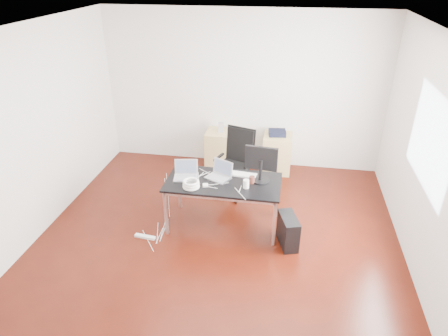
% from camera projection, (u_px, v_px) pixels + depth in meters
% --- Properties ---
extents(room_shell, '(5.00, 5.00, 5.00)m').
position_uv_depth(room_shell, '(219.00, 149.00, 4.92)').
color(room_shell, '#340D05').
rests_on(room_shell, ground).
extents(desk, '(1.60, 0.80, 0.73)m').
position_uv_depth(desk, '(223.00, 185.00, 5.59)').
color(desk, black).
rests_on(desk, ground).
extents(office_chair, '(0.60, 0.62, 1.08)m').
position_uv_depth(office_chair, '(236.00, 159.00, 6.46)').
color(office_chair, black).
rests_on(office_chair, ground).
extents(filing_cabinet_left, '(0.50, 0.50, 0.70)m').
position_uv_depth(filing_cabinet_left, '(220.00, 149.00, 7.41)').
color(filing_cabinet_left, tan).
rests_on(filing_cabinet_left, ground).
extents(filing_cabinet_right, '(0.50, 0.50, 0.70)m').
position_uv_depth(filing_cabinet_right, '(277.00, 153.00, 7.26)').
color(filing_cabinet_right, tan).
rests_on(filing_cabinet_right, ground).
extents(pc_tower, '(0.33, 0.49, 0.44)m').
position_uv_depth(pc_tower, '(288.00, 231.00, 5.40)').
color(pc_tower, black).
rests_on(pc_tower, ground).
extents(wastebasket, '(0.31, 0.31, 0.28)m').
position_uv_depth(wastebasket, '(240.00, 161.00, 7.43)').
color(wastebasket, black).
rests_on(wastebasket, ground).
extents(power_strip, '(0.30, 0.09, 0.04)m').
position_uv_depth(power_strip, '(145.00, 237.00, 5.61)').
color(power_strip, white).
rests_on(power_strip, ground).
extents(laptop_left, '(0.37, 0.31, 0.23)m').
position_uv_depth(laptop_left, '(186.00, 173.00, 5.65)').
color(laptop_left, silver).
rests_on(laptop_left, desk).
extents(laptop_right, '(0.41, 0.38, 0.23)m').
position_uv_depth(laptop_right, '(220.00, 174.00, 5.64)').
color(laptop_right, silver).
rests_on(laptop_right, desk).
extents(monitor, '(0.45, 0.26, 0.51)m').
position_uv_depth(monitor, '(261.00, 162.00, 5.46)').
color(monitor, black).
rests_on(monitor, desk).
extents(keyboard, '(0.45, 0.18, 0.02)m').
position_uv_depth(keyboard, '(241.00, 174.00, 5.72)').
color(keyboard, white).
rests_on(keyboard, desk).
extents(cup_white, '(0.09, 0.09, 0.12)m').
position_uv_depth(cup_white, '(246.00, 184.00, 5.38)').
color(cup_white, white).
rests_on(cup_white, desk).
extents(cup_brown, '(0.10, 0.10, 0.10)m').
position_uv_depth(cup_brown, '(252.00, 180.00, 5.50)').
color(cup_brown, '#57281E').
rests_on(cup_brown, desk).
extents(cable_coil, '(0.24, 0.24, 0.11)m').
position_uv_depth(cable_coil, '(191.00, 184.00, 5.39)').
color(cable_coil, white).
rests_on(cable_coil, desk).
extents(power_adapter, '(0.08, 0.08, 0.03)m').
position_uv_depth(power_adapter, '(205.00, 185.00, 5.44)').
color(power_adapter, white).
rests_on(power_adapter, desk).
extents(speaker, '(0.09, 0.08, 0.18)m').
position_uv_depth(speaker, '(221.00, 127.00, 7.20)').
color(speaker, '#9E9E9E').
rests_on(speaker, filing_cabinet_left).
extents(navy_garment, '(0.33, 0.28, 0.09)m').
position_uv_depth(navy_garment, '(277.00, 133.00, 7.08)').
color(navy_garment, black).
rests_on(navy_garment, filing_cabinet_right).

